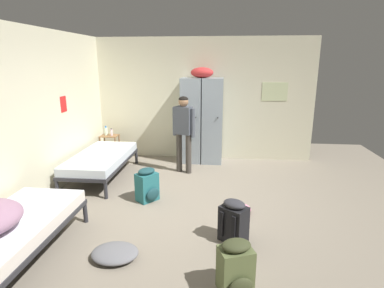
# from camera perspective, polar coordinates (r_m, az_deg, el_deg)

# --- Properties ---
(ground_plane) EXTENTS (8.38, 8.38, 0.00)m
(ground_plane) POSITION_cam_1_polar(r_m,az_deg,el_deg) (4.96, -0.32, -11.47)
(ground_plane) COLOR gray
(room_backdrop) EXTENTS (4.89, 5.30, 2.71)m
(room_backdrop) POSITION_cam_1_polar(r_m,az_deg,el_deg) (6.01, -10.97, 6.55)
(room_backdrop) COLOR beige
(room_backdrop) RESTS_ON ground_plane
(locker_bank) EXTENTS (0.90, 0.55, 2.07)m
(locker_bank) POSITION_cam_1_polar(r_m,az_deg,el_deg) (6.88, 1.81, 4.60)
(locker_bank) COLOR #8C99A3
(locker_bank) RESTS_ON ground_plane
(shelf_unit) EXTENTS (0.38, 0.30, 0.57)m
(shelf_unit) POSITION_cam_1_polar(r_m,az_deg,el_deg) (7.38, -14.70, -0.15)
(shelf_unit) COLOR brown
(shelf_unit) RESTS_ON ground_plane
(bed_left_rear) EXTENTS (0.90, 1.90, 0.49)m
(bed_left_rear) POSITION_cam_1_polar(r_m,az_deg,el_deg) (6.25, -16.19, -2.63)
(bed_left_rear) COLOR #28282D
(bed_left_rear) RESTS_ON ground_plane
(bed_left_front) EXTENTS (0.90, 1.90, 0.49)m
(bed_left_front) POSITION_cam_1_polar(r_m,az_deg,el_deg) (4.13, -29.99, -13.41)
(bed_left_front) COLOR #28282D
(bed_left_front) RESTS_ON ground_plane
(person_traveler) EXTENTS (0.46, 0.30, 1.54)m
(person_traveler) POSITION_cam_1_polar(r_m,az_deg,el_deg) (6.18, -1.53, 3.03)
(person_traveler) COLOR #3D3833
(person_traveler) RESTS_ON ground_plane
(water_bottle) EXTENTS (0.07, 0.07, 0.21)m
(water_bottle) POSITION_cam_1_polar(r_m,az_deg,el_deg) (7.35, -15.39, 2.29)
(water_bottle) COLOR silver
(water_bottle) RESTS_ON shelf_unit
(lotion_bottle) EXTENTS (0.05, 0.05, 0.17)m
(lotion_bottle) POSITION_cam_1_polar(r_m,az_deg,el_deg) (7.25, -14.44, 2.06)
(lotion_bottle) COLOR beige
(lotion_bottle) RESTS_ON shelf_unit
(backpack_black) EXTENTS (0.41, 0.41, 0.55)m
(backpack_black) POSITION_cam_1_polar(r_m,az_deg,el_deg) (4.07, 7.67, -13.77)
(backpack_black) COLOR black
(backpack_black) RESTS_ON ground_plane
(backpack_teal) EXTENTS (0.42, 0.41, 0.55)m
(backpack_teal) POSITION_cam_1_polar(r_m,az_deg,el_deg) (5.14, -8.13, -7.46)
(backpack_teal) COLOR #23666B
(backpack_teal) RESTS_ON ground_plane
(backpack_olive) EXTENTS (0.38, 0.40, 0.55)m
(backpack_olive) POSITION_cam_1_polar(r_m,az_deg,el_deg) (3.29, 7.97, -21.42)
(backpack_olive) COLOR #566038
(backpack_olive) RESTS_ON ground_plane
(clothes_pile_grey) EXTENTS (0.54, 0.45, 0.13)m
(clothes_pile_grey) POSITION_cam_1_polar(r_m,az_deg,el_deg) (3.91, -13.85, -18.72)
(clothes_pile_grey) COLOR slate
(clothes_pile_grey) RESTS_ON ground_plane
(clothes_pile_pink) EXTENTS (0.43, 0.40, 0.10)m
(clothes_pile_pink) POSITION_cam_1_polar(r_m,az_deg,el_deg) (4.85, 8.11, -11.56)
(clothes_pile_pink) COLOR pink
(clothes_pile_pink) RESTS_ON ground_plane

